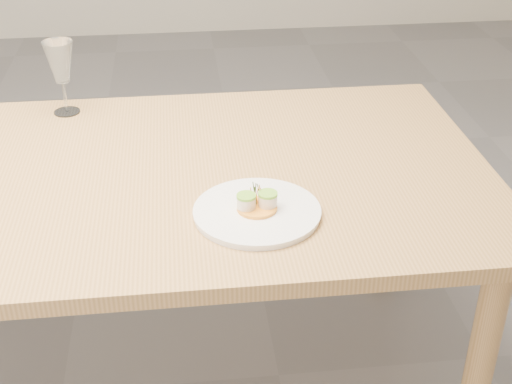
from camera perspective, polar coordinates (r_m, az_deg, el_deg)
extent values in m
cube|color=tan|center=(1.89, -18.21, 0.48)|extent=(2.40, 1.00, 0.04)
cylinder|color=tan|center=(1.89, 17.37, -13.58)|extent=(0.07, 0.07, 0.71)
cylinder|color=tan|center=(2.48, 10.57, -0.97)|extent=(0.07, 0.07, 0.71)
cylinder|color=white|center=(1.64, 0.08, -1.65)|extent=(0.29, 0.29, 0.01)
cylinder|color=white|center=(1.63, 0.08, -1.47)|extent=(0.29, 0.29, 0.01)
cylinder|color=#FFAB30|center=(1.63, 0.08, -1.29)|extent=(0.09, 0.09, 0.01)
cylinder|color=beige|center=(1.62, -0.79, -0.83)|extent=(0.04, 0.04, 0.03)
cylinder|color=beige|center=(1.62, 0.95, -0.65)|extent=(0.04, 0.04, 0.03)
cylinder|color=#8CCB38|center=(1.61, -0.79, -0.33)|extent=(0.04, 0.04, 0.01)
cylinder|color=#8CCB38|center=(1.62, 0.95, -0.15)|extent=(0.04, 0.04, 0.01)
cylinder|color=tan|center=(1.60, 2.31, -2.17)|extent=(0.05, 0.05, 0.00)
cylinder|color=white|center=(2.22, -14.88, 6.22)|extent=(0.08, 0.08, 0.00)
cylinder|color=white|center=(2.20, -15.04, 7.38)|extent=(0.01, 0.01, 0.09)
cone|color=white|center=(2.17, -15.42, 10.00)|extent=(0.09, 0.09, 0.12)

